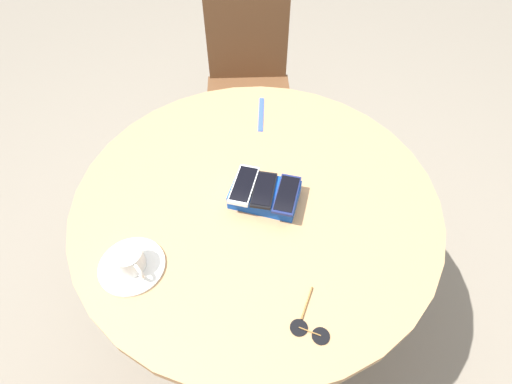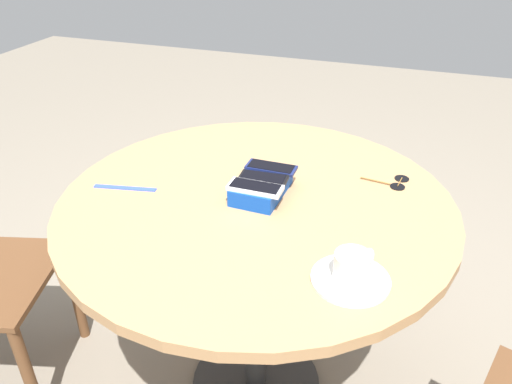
{
  "view_description": "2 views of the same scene",
  "coord_description": "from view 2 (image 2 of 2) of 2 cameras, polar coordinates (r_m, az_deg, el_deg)",
  "views": [
    {
      "loc": [
        -0.17,
        0.72,
        1.67
      ],
      "look_at": [
        0.0,
        0.0,
        0.78
      ],
      "focal_mm": 28.0,
      "sensor_mm": 36.0,
      "label": 1
    },
    {
      "loc": [
        1.09,
        0.37,
        1.46
      ],
      "look_at": [
        0.0,
        0.0,
        0.78
      ],
      "focal_mm": 35.0,
      "sensor_mm": 36.0,
      "label": 2
    }
  ],
  "objects": [
    {
      "name": "coffee_cup",
      "position": [
        1.07,
        11.0,
        -8.28
      ],
      "size": [
        0.1,
        0.08,
        0.06
      ],
      "color": "silver",
      "rests_on": "saucer"
    },
    {
      "name": "phone_white",
      "position": [
        1.3,
        -0.08,
        0.5
      ],
      "size": [
        0.06,
        0.14,
        0.01
      ],
      "color": "silver",
      "rests_on": "phone_box"
    },
    {
      "name": "phone_navy",
      "position": [
        1.4,
        1.75,
        2.83
      ],
      "size": [
        0.06,
        0.14,
        0.01
      ],
      "color": "navy",
      "rests_on": "phone_box"
    },
    {
      "name": "phone_box",
      "position": [
        1.36,
        0.62,
        0.64
      ],
      "size": [
        0.19,
        0.13,
        0.05
      ],
      "color": "#0F42AD",
      "rests_on": "round_table"
    },
    {
      "name": "lanyard_strap",
      "position": [
        1.45,
        -14.74,
        0.45
      ],
      "size": [
        0.05,
        0.18,
        0.0
      ],
      "primitive_type": "cube",
      "rotation": [
        0.0,
        0.0,
        -1.37
      ],
      "color": "blue",
      "rests_on": "round_table"
    },
    {
      "name": "saucer",
      "position": [
        1.1,
        10.73,
        -9.8
      ],
      "size": [
        0.17,
        0.17,
        0.01
      ],
      "primitive_type": "cylinder",
      "color": "silver",
      "rests_on": "round_table"
    },
    {
      "name": "phone_black",
      "position": [
        1.35,
        0.83,
        1.6
      ],
      "size": [
        0.07,
        0.13,
        0.01
      ],
      "color": "black",
      "rests_on": "phone_box"
    },
    {
      "name": "ground_plane",
      "position": [
        1.86,
        0.0,
        -21.04
      ],
      "size": [
        8.0,
        8.0,
        0.0
      ],
      "primitive_type": "plane",
      "color": "gray"
    },
    {
      "name": "sunglasses",
      "position": [
        1.48,
        15.8,
        1.07
      ],
      "size": [
        0.09,
        0.14,
        0.01
      ],
      "color": "black",
      "rests_on": "round_table"
    },
    {
      "name": "round_table",
      "position": [
        1.42,
        0.0,
        -4.62
      ],
      "size": [
        1.07,
        1.07,
        0.76
      ],
      "color": "#2D2D2D",
      "rests_on": "ground_plane"
    }
  ]
}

